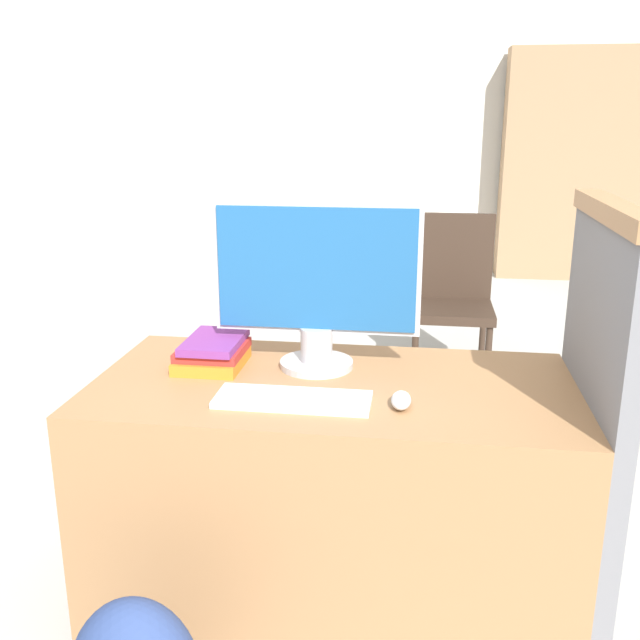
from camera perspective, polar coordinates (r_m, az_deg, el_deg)
wall_back at (r=6.96m, az=6.51°, el=15.64°), size 12.00×0.06×2.80m
desk at (r=2.18m, az=1.00°, el=-13.89°), size 1.36×0.69×0.72m
carrel_divider at (r=2.08m, az=20.78°, el=-8.21°), size 0.07×0.66×1.25m
monitor at (r=2.07m, az=-0.28°, el=2.83°), size 0.61×0.22×0.49m
keyboard at (r=1.89m, az=-2.18°, el=-6.38°), size 0.41×0.15×0.02m
mouse at (r=1.87m, az=6.51°, el=-6.39°), size 0.05×0.11×0.04m
book_stack at (r=2.17m, az=-8.57°, el=-2.57°), size 0.19×0.25×0.08m
far_chair at (r=4.01m, az=10.52°, el=2.27°), size 0.44×0.44×0.93m
bookshelf_far at (r=6.86m, az=19.64°, el=11.51°), size 1.25×0.32×2.01m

